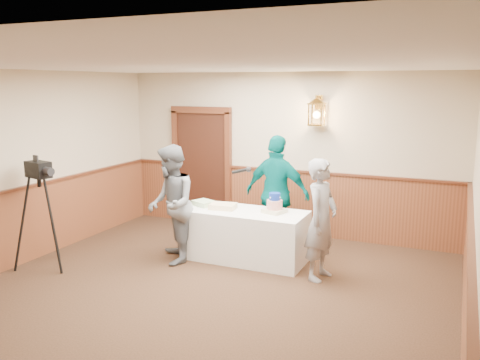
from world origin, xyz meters
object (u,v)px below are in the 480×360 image
object	(u,v)px
assistant_p	(277,194)
sheet_cake_yellow	(223,206)
display_table	(245,235)
tiered_cake	(275,205)
tv_camera_rig	(42,221)
interviewer	(171,204)
baker	(321,220)
sheet_cake_green	(204,203)

from	to	relation	value
assistant_p	sheet_cake_yellow	bearing A→B (deg)	51.05
display_table	tiered_cake	bearing A→B (deg)	9.44
sheet_cake_yellow	tv_camera_rig	distance (m)	2.59
interviewer	display_table	bearing A→B (deg)	84.53
tiered_cake	baker	distance (m)	0.86
display_table	assistant_p	xyz separation A→B (m)	(0.28, 0.60, 0.54)
sheet_cake_green	baker	size ratio (longest dim) A/B	0.20
tiered_cake	assistant_p	size ratio (longest dim) A/B	0.19
tv_camera_rig	assistant_p	bearing A→B (deg)	50.90
display_table	sheet_cake_yellow	distance (m)	0.55
display_table	assistant_p	distance (m)	0.86
display_table	tiered_cake	world-z (taller)	tiered_cake
sheet_cake_yellow	sheet_cake_green	size ratio (longest dim) A/B	1.18
baker	tiered_cake	bearing A→B (deg)	75.76
interviewer	baker	size ratio (longest dim) A/B	1.06
display_table	tv_camera_rig	world-z (taller)	tv_camera_rig
interviewer	assistant_p	world-z (taller)	assistant_p
interviewer	tv_camera_rig	world-z (taller)	interviewer
tv_camera_rig	sheet_cake_yellow	bearing A→B (deg)	48.42
assistant_p	display_table	bearing A→B (deg)	72.01
display_table	interviewer	size ratio (longest dim) A/B	1.03
display_table	baker	world-z (taller)	baker
sheet_cake_green	tv_camera_rig	size ratio (longest dim) A/B	0.21
sheet_cake_yellow	tv_camera_rig	size ratio (longest dim) A/B	0.24
sheet_cake_yellow	baker	size ratio (longest dim) A/B	0.23
display_table	sheet_cake_yellow	size ratio (longest dim) A/B	4.78
sheet_cake_yellow	assistant_p	world-z (taller)	assistant_p
baker	sheet_cake_yellow	bearing A→B (deg)	90.28
sheet_cake_green	interviewer	distance (m)	0.63
display_table	tiered_cake	xyz separation A→B (m)	(0.43, 0.07, 0.49)
sheet_cake_green	baker	xyz separation A→B (m)	(1.94, -0.33, 0.03)
display_table	baker	xyz separation A→B (m)	(1.22, -0.28, 0.44)
baker	tv_camera_rig	distance (m)	3.91
sheet_cake_green	assistant_p	xyz separation A→B (m)	(1.00, 0.55, 0.13)
sheet_cake_yellow	interviewer	world-z (taller)	interviewer
assistant_p	tv_camera_rig	xyz separation A→B (m)	(-2.78, -2.08, -0.22)
baker	assistant_p	size ratio (longest dim) A/B	0.90
interviewer	assistant_p	xyz separation A→B (m)	(1.24, 1.13, 0.04)
sheet_cake_yellow	tv_camera_rig	world-z (taller)	tv_camera_rig
sheet_cake_yellow	sheet_cake_green	bearing A→B (deg)	169.11
sheet_cake_green	assistant_p	bearing A→B (deg)	28.85
display_table	tiered_cake	size ratio (longest dim) A/B	5.05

